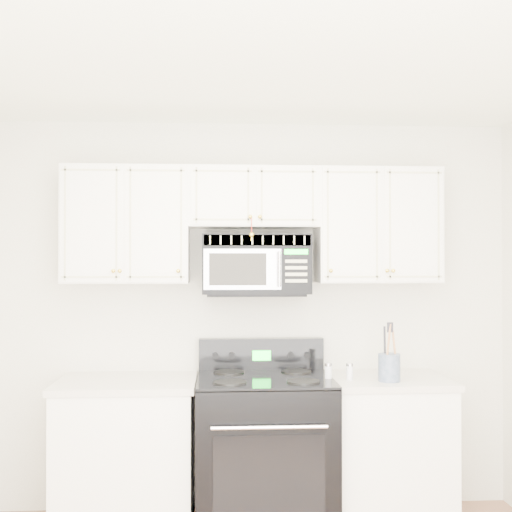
{
  "coord_description": "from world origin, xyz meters",
  "views": [
    {
      "loc": [
        -0.23,
        -2.61,
        1.65
      ],
      "look_at": [
        0.0,
        1.3,
        1.69
      ],
      "focal_mm": 45.0,
      "sensor_mm": 36.0,
      "label": 1
    }
  ],
  "objects": [
    {
      "name": "room",
      "position": [
        0.0,
        0.0,
        1.3
      ],
      "size": [
        3.51,
        3.51,
        2.61
      ],
      "color": "brown",
      "rests_on": "ground"
    },
    {
      "name": "base_cabinet_left",
      "position": [
        -0.8,
        1.44,
        0.43
      ],
      "size": [
        0.86,
        0.65,
        0.92
      ],
      "color": "white",
      "rests_on": "ground"
    },
    {
      "name": "base_cabinet_right",
      "position": [
        0.8,
        1.44,
        0.43
      ],
      "size": [
        0.86,
        0.65,
        0.92
      ],
      "color": "white",
      "rests_on": "ground"
    },
    {
      "name": "range",
      "position": [
        0.06,
        1.4,
        0.48
      ],
      "size": [
        0.84,
        0.76,
        1.14
      ],
      "color": "black",
      "rests_on": "ground"
    },
    {
      "name": "upper_cabinets",
      "position": [
        -0.0,
        1.58,
        1.93
      ],
      "size": [
        2.44,
        0.37,
        0.75
      ],
      "color": "white",
      "rests_on": "ground"
    },
    {
      "name": "microwave",
      "position": [
        0.02,
        1.57,
        1.64
      ],
      "size": [
        0.69,
        0.4,
        0.38
      ],
      "color": "black",
      "rests_on": "ground"
    },
    {
      "name": "utensil_crock",
      "position": [
        0.82,
        1.29,
        1.01
      ],
      "size": [
        0.13,
        0.13,
        0.36
      ],
      "color": "slate",
      "rests_on": "base_cabinet_right"
    },
    {
      "name": "shaker_salt",
      "position": [
        0.45,
        1.33,
        0.98
      ],
      "size": [
        0.05,
        0.05,
        0.11
      ],
      "color": "silver",
      "rests_on": "base_cabinet_right"
    },
    {
      "name": "shaker_pepper",
      "position": [
        0.59,
        1.35,
        0.97
      ],
      "size": [
        0.04,
        0.04,
        0.1
      ],
      "color": "silver",
      "rests_on": "base_cabinet_right"
    }
  ]
}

